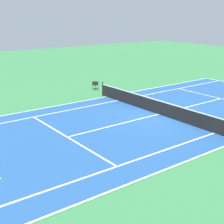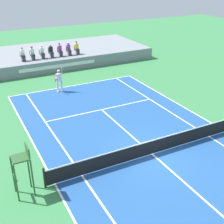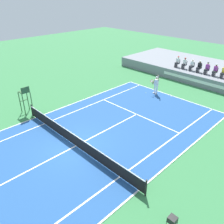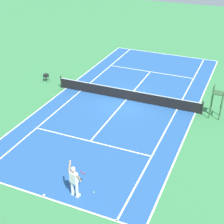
{
  "view_description": "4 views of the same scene",
  "coord_description": "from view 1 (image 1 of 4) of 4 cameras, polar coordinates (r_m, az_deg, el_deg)",
  "views": [
    {
      "loc": [
        -13.61,
        13.77,
        6.04
      ],
      "look_at": [
        -0.45,
        3.91,
        1.0
      ],
      "focal_mm": 52.08,
      "sensor_mm": 36.0,
      "label": 1
    },
    {
      "loc": [
        -8.3,
        -11.28,
        9.23
      ],
      "look_at": [
        -0.45,
        3.91,
        1.0
      ],
      "focal_mm": 48.51,
      "sensor_mm": 36.0,
      "label": 2
    },
    {
      "loc": [
        10.74,
        -7.16,
        9.38
      ],
      "look_at": [
        -0.45,
        3.91,
        1.0
      ],
      "focal_mm": 36.93,
      "sensor_mm": 36.0,
      "label": 3
    },
    {
      "loc": [
        -8.31,
        22.23,
        12.09
      ],
      "look_at": [
        -0.45,
        3.91,
        1.0
      ],
      "focal_mm": 53.53,
      "sensor_mm": 36.0,
      "label": 4
    }
  ],
  "objects": [
    {
      "name": "tennis_ball",
      "position": [
        13.22,
        -19.03,
        -10.98
      ],
      "size": [
        0.07,
        0.07,
        0.07
      ],
      "primitive_type": "sphere",
      "color": "#D1E533",
      "rests_on": "ground"
    },
    {
      "name": "ground_plane",
      "position": [
        20.28,
        8.1,
        -0.46
      ],
      "size": [
        80.0,
        80.0,
        0.0
      ],
      "primitive_type": "plane",
      "color": "#387F47"
    },
    {
      "name": "net",
      "position": [
        20.13,
        8.16,
        0.95
      ],
      "size": [
        11.98,
        0.1,
        1.07
      ],
      "color": "black",
      "rests_on": "ground"
    },
    {
      "name": "ball_hopper",
      "position": [
        26.45,
        -2.96,
        5.08
      ],
      "size": [
        0.36,
        0.36,
        0.7
      ],
      "color": "black",
      "rests_on": "ground"
    },
    {
      "name": "court",
      "position": [
        20.28,
        8.1,
        -0.44
      ],
      "size": [
        11.08,
        23.88,
        0.03
      ],
      "color": "#235193",
      "rests_on": "ground"
    }
  ]
}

